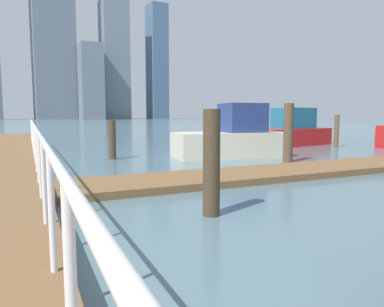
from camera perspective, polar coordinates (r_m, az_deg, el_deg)
name	(u,v)px	position (r m, az deg, el deg)	size (l,w,h in m)	color
ground_plane	(101,149)	(18.48, -14.28, 0.63)	(300.00, 300.00, 0.00)	slate
floating_dock	(283,172)	(10.73, 14.31, -2.87)	(13.78, 2.00, 0.18)	brown
boardwalk_railing	(38,144)	(6.96, -23.37, 1.37)	(0.06, 28.43, 1.08)	white
dock_piling_0	(336,131)	(20.74, 22.10, 3.35)	(0.25, 0.25, 1.73)	brown
dock_piling_1	(112,140)	(14.34, -12.65, 2.18)	(0.29, 0.29, 1.54)	#473826
dock_piling_2	(211,163)	(6.15, 3.14, -1.54)	(0.30, 0.30, 1.85)	#473826
dock_piling_3	(288,133)	(13.58, 15.15, 3.20)	(0.36, 0.36, 2.16)	brown
moored_boat_2	(290,132)	(20.97, 15.47, 3.38)	(5.87, 3.04, 2.13)	red
moored_boat_5	(233,138)	(15.04, 6.54, 2.52)	(4.84, 2.54, 2.21)	beige
skyline_tower_2	(53,37)	(139.02, -21.31, 16.99)	(13.92, 8.92, 57.16)	slate
skyline_tower_3	(91,82)	(129.36, -15.84, 10.93)	(7.44, 9.30, 25.55)	slate
skyline_tower_4	(114,60)	(141.39, -12.33, 14.43)	(9.19, 13.51, 44.29)	slate
skyline_tower_5	(157,63)	(146.07, -5.60, 14.26)	(6.64, 7.81, 44.21)	slate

